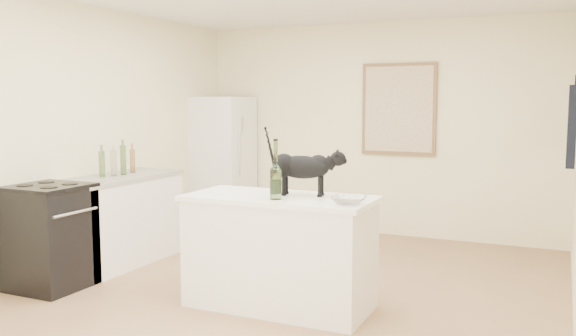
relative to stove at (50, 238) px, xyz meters
The scene contains 17 objects.
floor 2.09m from the stove, 17.10° to the left, with size 5.50×5.50×0.00m, color #997451.
wall_back 3.97m from the stove, 59.80° to the left, with size 4.50×4.50×0.00m, color #FEEFC5.
wall_left 1.08m from the stove, 116.57° to the left, with size 5.50×5.50×0.00m, color #FEEFC5.
island_base 2.09m from the stove, 11.04° to the left, with size 1.44×0.67×0.86m, color white.
island_top 2.13m from the stove, 11.04° to the left, with size 1.50×0.70×0.04m, color white.
left_cabinets 0.90m from the stove, 90.00° to the left, with size 0.60×1.40×0.86m, color white.
left_countertop 1.00m from the stove, 90.00° to the left, with size 0.62×1.44×0.04m, color gray.
stove is the anchor object (origin of this frame).
fridge 2.98m from the stove, 90.00° to the left, with size 0.68×0.68×1.70m, color white.
artwork_frame 4.16m from the stove, 55.87° to the left, with size 0.90×0.03×1.10m, color brown.
artwork_canvas 4.14m from the stove, 55.73° to the left, with size 0.82×0.00×1.02m, color beige.
hanging_garment 5.01m from the stove, 32.62° to the left, with size 0.08×0.34×0.80m, color black.
black_cat 2.35m from the stove, 12.78° to the left, with size 0.58×0.17×0.41m, color black, non-canonical shape.
wine_bottle 2.20m from the stove, ahead, with size 0.09×0.09×0.41m, color #3C6327.
glass_bowl 2.73m from the stove, ahead, with size 0.26×0.26×0.06m, color silver.
fridge_paper 3.09m from the stove, 83.30° to the left, with size 0.01×0.15×0.19m, color white.
counter_bottle_cluster 1.10m from the stove, 91.28° to the left, with size 0.12×0.50×0.30m.
Camera 1 is at (2.12, -4.45, 1.65)m, focal length 37.59 mm.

